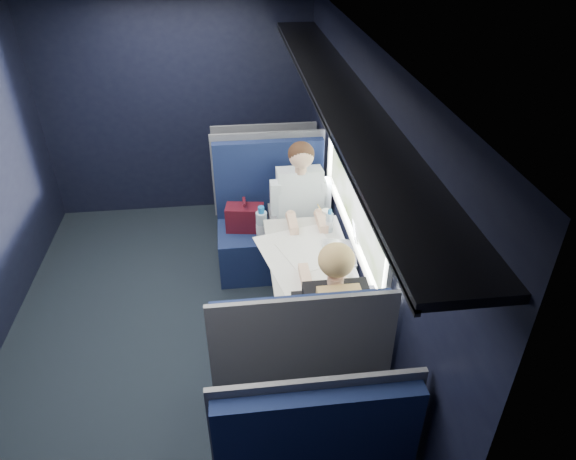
{
  "coord_description": "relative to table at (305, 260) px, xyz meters",
  "views": [
    {
      "loc": [
        0.53,
        -3.15,
        3.01
      ],
      "look_at": [
        0.9,
        0.0,
        0.95
      ],
      "focal_mm": 32.0,
      "sensor_mm": 36.0,
      "label": 1
    }
  ],
  "objects": [
    {
      "name": "papers",
      "position": [
        -0.03,
        -0.08,
        0.08
      ],
      "size": [
        0.72,
        0.91,
        0.01
      ],
      "primitive_type": "cube",
      "rotation": [
        0.0,
        0.0,
        0.24
      ],
      "color": "white",
      "rests_on": "table"
    },
    {
      "name": "seat_row_front",
      "position": [
        -0.18,
        1.8,
        -0.25
      ],
      "size": [
        1.04,
        0.51,
        1.16
      ],
      "color": "#0C1538",
      "rests_on": "ground"
    },
    {
      "name": "man",
      "position": [
        0.07,
        0.7,
        0.06
      ],
      "size": [
        0.53,
        0.56,
        1.32
      ],
      "color": "black",
      "rests_on": "ground"
    },
    {
      "name": "room_shell",
      "position": [
        -1.01,
        0.0,
        0.81
      ],
      "size": [
        3.0,
        4.4,
        2.4
      ],
      "color": "black",
      "rests_on": "ground"
    },
    {
      "name": "woman",
      "position": [
        0.07,
        -0.71,
        0.06
      ],
      "size": [
        0.53,
        0.56,
        1.32
      ],
      "color": "black",
      "rests_on": "ground"
    },
    {
      "name": "table",
      "position": [
        0.0,
        0.0,
        0.0
      ],
      "size": [
        0.62,
        1.0,
        0.74
      ],
      "color": "#54565E",
      "rests_on": "ground"
    },
    {
      "name": "laptop",
      "position": [
        0.31,
        -0.05,
        0.15
      ],
      "size": [
        0.31,
        0.38,
        0.26
      ],
      "color": "silver",
      "rests_on": "table"
    },
    {
      "name": "seat_bay_far",
      "position": [
        -0.18,
        -0.87,
        -0.25
      ],
      "size": [
        1.04,
        0.62,
        1.26
      ],
      "color": "#0C1538",
      "rests_on": "ground"
    },
    {
      "name": "bottle_small",
      "position": [
        0.23,
        0.27,
        0.17
      ],
      "size": [
        0.06,
        0.06,
        0.2
      ],
      "color": "silver",
      "rests_on": "table"
    },
    {
      "name": "ground",
      "position": [
        -1.03,
        0.0,
        -0.67
      ],
      "size": [
        2.8,
        4.2,
        0.01
      ],
      "primitive_type": "cube",
      "color": "black"
    },
    {
      "name": "seat_bay_near",
      "position": [
        -0.19,
        0.87,
        -0.24
      ],
      "size": [
        1.04,
        0.62,
        1.26
      ],
      "color": "#0C1538",
      "rests_on": "ground"
    },
    {
      "name": "cup",
      "position": [
        0.24,
        0.44,
        0.12
      ],
      "size": [
        0.07,
        0.07,
        0.09
      ],
      "primitive_type": "cylinder",
      "color": "white",
      "rests_on": "table"
    }
  ]
}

